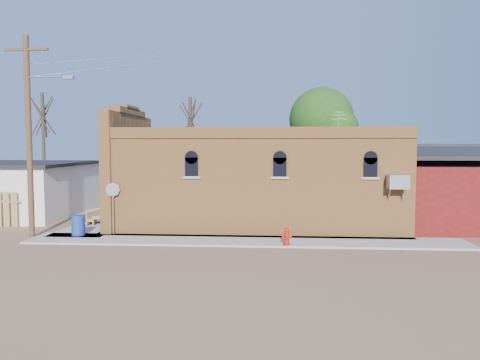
# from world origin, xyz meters

# --- Properties ---
(ground) EXTENTS (120.00, 120.00, 0.00)m
(ground) POSITION_xyz_m (0.00, 0.00, 0.00)
(ground) COLOR brown
(ground) RESTS_ON ground
(sidewalk_south) EXTENTS (19.00, 2.20, 0.08)m
(sidewalk_south) POSITION_xyz_m (1.50, 0.90, 0.04)
(sidewalk_south) COLOR #9E9991
(sidewalk_south) RESTS_ON ground
(sidewalk_west) EXTENTS (2.60, 10.00, 0.08)m
(sidewalk_west) POSITION_xyz_m (-6.30, 6.00, 0.04)
(sidewalk_west) COLOR #9E9991
(sidewalk_west) RESTS_ON ground
(brick_bar) EXTENTS (16.40, 7.97, 6.30)m
(brick_bar) POSITION_xyz_m (1.64, 5.49, 2.34)
(brick_bar) COLOR #CA803D
(brick_bar) RESTS_ON ground
(red_shed) EXTENTS (5.40, 6.40, 4.30)m
(red_shed) POSITION_xyz_m (11.50, 5.50, 2.27)
(red_shed) COLOR #560E0E
(red_shed) RESTS_ON ground
(utility_pole) EXTENTS (3.12, 0.26, 9.00)m
(utility_pole) POSITION_xyz_m (-8.14, 1.20, 4.77)
(utility_pole) COLOR #482A1D
(utility_pole) RESTS_ON ground
(tree_bare_near) EXTENTS (2.80, 2.80, 7.65)m
(tree_bare_near) POSITION_xyz_m (-3.00, 13.00, 5.96)
(tree_bare_near) COLOR #473729
(tree_bare_near) RESTS_ON ground
(tree_bare_far) EXTENTS (2.80, 2.80, 8.16)m
(tree_bare_far) POSITION_xyz_m (-14.00, 14.00, 6.36)
(tree_bare_far) COLOR #473729
(tree_bare_far) RESTS_ON ground
(tree_leafy) EXTENTS (4.40, 4.40, 8.15)m
(tree_leafy) POSITION_xyz_m (6.00, 13.50, 5.93)
(tree_leafy) COLOR #473729
(tree_leafy) RESTS_ON ground
(fire_hydrant) EXTENTS (0.40, 0.37, 0.72)m
(fire_hydrant) POSITION_xyz_m (3.27, -0.00, 0.43)
(fire_hydrant) COLOR #B5170A
(fire_hydrant) RESTS_ON sidewalk_south
(stop_sign) EXTENTS (0.64, 0.23, 2.40)m
(stop_sign) POSITION_xyz_m (-4.63, 1.80, 1.92)
(stop_sign) COLOR gray
(stop_sign) RESTS_ON sidewalk_south
(trash_barrel) EXTENTS (0.78, 0.78, 0.92)m
(trash_barrel) POSITION_xyz_m (-6.17, 1.50, 0.54)
(trash_barrel) COLOR navy
(trash_barrel) RESTS_ON sidewalk_west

